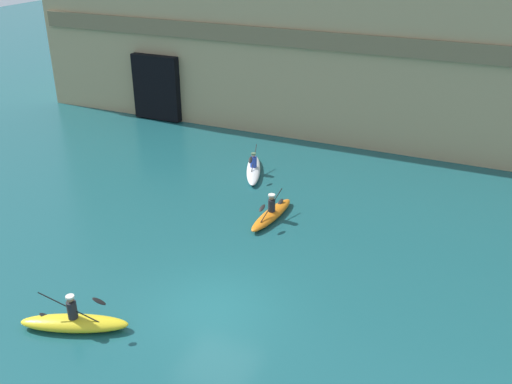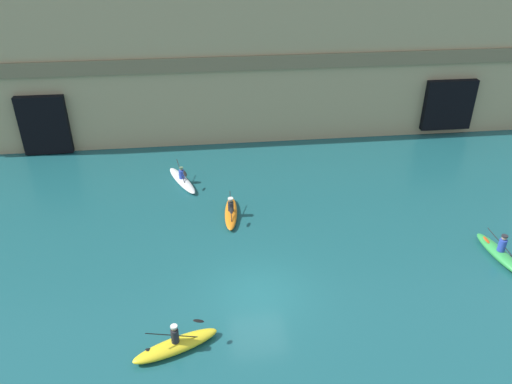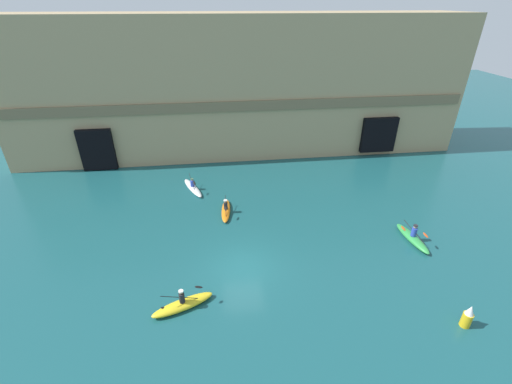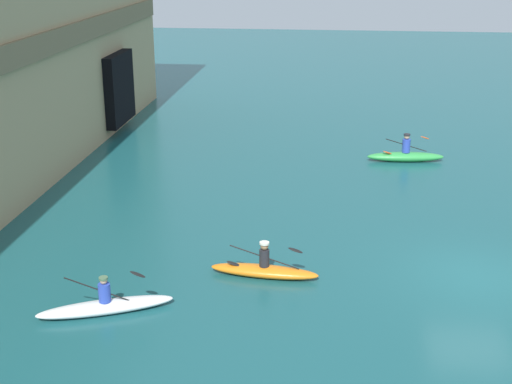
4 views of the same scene
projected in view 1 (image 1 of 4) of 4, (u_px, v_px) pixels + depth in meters
The scene contains 5 objects.
ground_plane at pixel (216, 306), 18.19m from camera, with size 120.00×120.00×0.00m, color #195156.
cliff_bluff at pixel (405, 15), 30.39m from camera, with size 43.61×7.58×13.11m.
kayak_yellow at pixel (74, 322), 17.09m from camera, with size 3.33×1.92×1.26m.
kayak_white at pixel (253, 169), 27.66m from camera, with size 2.00×3.56×1.17m.
kayak_orange at pixel (272, 214), 23.45m from camera, with size 0.92×3.24×1.10m.
Camera 1 is at (7.23, -13.00, 11.17)m, focal length 40.00 mm.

